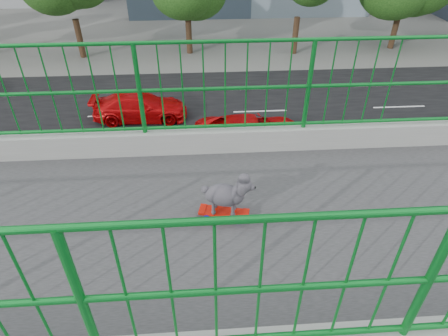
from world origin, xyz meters
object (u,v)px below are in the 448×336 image
at_px(car_2, 252,133).
at_px(skateboard, 224,213).
at_px(poodle, 227,194).
at_px(car_3, 140,107).

bearing_deg(car_2, skateboard, 170.15).
bearing_deg(car_2, poodle, 170.28).
height_order(skateboard, car_2, skateboard).
bearing_deg(skateboard, poodle, 90.00).
bearing_deg(car_3, poodle, -167.44).
bearing_deg(car_2, car_3, 60.04).
bearing_deg(car_3, car_2, -119.96).
xyz_separation_m(skateboard, poodle, (0.01, 0.03, 0.26)).
height_order(poodle, car_2, poodle).
distance_m(skateboard, car_2, 13.96).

